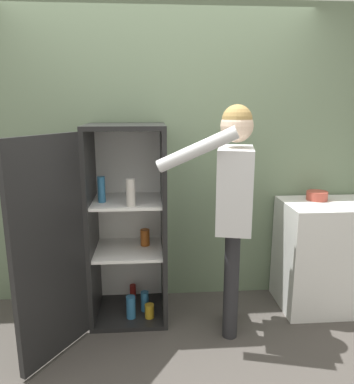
{
  "coord_description": "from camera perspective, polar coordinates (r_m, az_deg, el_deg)",
  "views": [
    {
      "loc": [
        -0.11,
        -2.25,
        1.73
      ],
      "look_at": [
        0.1,
        0.64,
        1.05
      ],
      "focal_mm": 35.0,
      "sensor_mm": 36.0,
      "label": 1
    }
  ],
  "objects": [
    {
      "name": "counter",
      "position": [
        3.5,
        21.73,
        -8.95
      ],
      "size": [
        0.77,
        0.56,
        0.93
      ],
      "color": "white",
      "rests_on": "ground_plane"
    },
    {
      "name": "bowl",
      "position": [
        3.41,
        20.55,
        -0.52
      ],
      "size": [
        0.18,
        0.18,
        0.07
      ],
      "color": "#B24738",
      "rests_on": "counter"
    },
    {
      "name": "wall_back",
      "position": [
        3.26,
        -2.23,
        5.16
      ],
      "size": [
        7.0,
        0.06,
        2.55
      ],
      "color": "gray",
      "rests_on": "ground_plane"
    },
    {
      "name": "person",
      "position": [
        2.74,
        8.56,
        -0.14
      ],
      "size": [
        0.75,
        0.57,
        1.73
      ],
      "color": "#262628",
      "rests_on": "ground_plane"
    },
    {
      "name": "ground_plane",
      "position": [
        2.84,
        -1.18,
        -24.34
      ],
      "size": [
        12.0,
        12.0,
        0.0
      ],
      "primitive_type": "plane",
      "color": "#4C4742"
    },
    {
      "name": "refrigerator",
      "position": [
        2.99,
        -9.7,
        -5.51
      ],
      "size": [
        0.97,
        1.09,
        1.58
      ],
      "color": "black",
      "rests_on": "ground_plane"
    }
  ]
}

